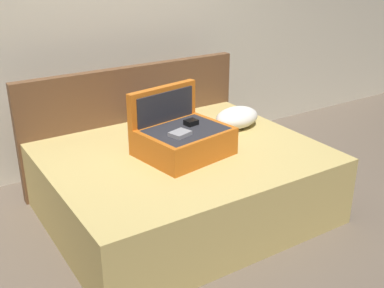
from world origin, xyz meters
name	(u,v)px	position (x,y,z in m)	size (l,w,h in m)	color
ground_plane	(214,238)	(0.00, 0.00, 0.00)	(12.00, 12.00, 0.00)	#6B5B4C
back_wall	(107,19)	(0.00, 1.65, 1.30)	(8.00, 0.10, 2.60)	beige
bed	(184,183)	(0.00, 0.40, 0.26)	(1.92, 1.55, 0.52)	tan
headboard	(134,122)	(0.00, 1.21, 0.49)	(1.96, 0.08, 0.98)	brown
hard_case_large	(182,137)	(-0.03, 0.37, 0.65)	(0.66, 0.60, 0.45)	#D16619
pillow_near_headboard	(160,118)	(0.11, 0.95, 0.59)	(0.48, 0.30, 0.14)	navy
pillow_center_head	(237,117)	(0.63, 0.59, 0.60)	(0.40, 0.28, 0.16)	white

